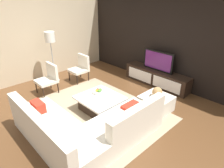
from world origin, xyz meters
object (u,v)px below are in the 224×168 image
television (158,61)px  coffee_table (100,103)px  accent_chair_near (49,77)px  ottoman (156,103)px  floor_lamp (50,40)px  fruit_bowl (98,92)px  sectional_couch (84,128)px  decorative_ball (157,92)px  media_console (156,78)px  accent_chair_far (81,67)px

television → coffee_table: size_ratio=1.00×
coffee_table → accent_chair_near: (-1.81, -0.43, 0.29)m
coffee_table → ottoman: bearing=46.0°
television → floor_lamp: (-2.55, -2.22, 0.57)m
coffee_table → floor_lamp: 2.72m
ottoman → fruit_bowl: fruit_bowl is taller
television → sectional_couch: (0.51, -3.25, -0.53)m
television → coffee_table: bearing=-92.5°
television → decorative_ball: size_ratio=4.14×
television → floor_lamp: 3.43m
coffee_table → decorative_ball: decorative_ball is taller
accent_chair_near → sectional_couch: bearing=-19.1°
accent_chair_near → decorative_ball: accent_chair_near is taller
media_console → floor_lamp: (-2.55, -2.21, 1.13)m
accent_chair_near → accent_chair_far: same height
floor_lamp → decorative_ball: floor_lamp is taller
sectional_couch → floor_lamp: floor_lamp is taller
sectional_couch → accent_chair_near: size_ratio=2.74×
ottoman → fruit_bowl: 1.50m
accent_chair_near → ottoman: (2.79, 1.45, -0.29)m
media_console → ottoman: bearing=-55.4°
media_console → accent_chair_far: (-1.98, -1.54, 0.24)m
accent_chair_far → ottoman: bearing=4.0°
television → accent_chair_far: 2.53m
media_console → accent_chair_near: size_ratio=2.52×
media_console → accent_chair_far: accent_chair_far is taller
sectional_couch → fruit_bowl: sectional_couch is taller
accent_chair_near → floor_lamp: size_ratio=0.53×
accent_chair_near → accent_chair_far: size_ratio=1.00×
accent_chair_near → accent_chair_far: bearing=86.7°
sectional_couch → floor_lamp: bearing=161.3°
ottoman → decorative_ball: 0.33m
floor_lamp → accent_chair_near: bearing=-38.5°
fruit_bowl → accent_chair_far: (-1.70, 0.66, 0.06)m
floor_lamp → accent_chair_far: 1.26m
ottoman → accent_chair_far: (-2.86, -0.26, 0.29)m
floor_lamp → sectional_couch: bearing=-18.7°
accent_chair_near → decorative_ball: bearing=20.6°
television → decorative_ball: (0.88, -1.28, -0.29)m
coffee_table → ottoman: (0.98, 1.02, -0.00)m
coffee_table → accent_chair_near: size_ratio=1.20×
fruit_bowl → sectional_couch: bearing=-53.2°
sectional_couch → decorative_ball: size_ratio=9.46×
coffee_table → floor_lamp: floor_lamp is taller
television → accent_chair_near: television is taller
television → accent_chair_far: (-1.98, -1.54, -0.33)m
accent_chair_near → fruit_bowl: size_ratio=3.11×
media_console → accent_chair_far: size_ratio=2.52×
coffee_table → floor_lamp: (-2.45, 0.08, 1.18)m
media_console → fruit_bowl: fruit_bowl is taller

